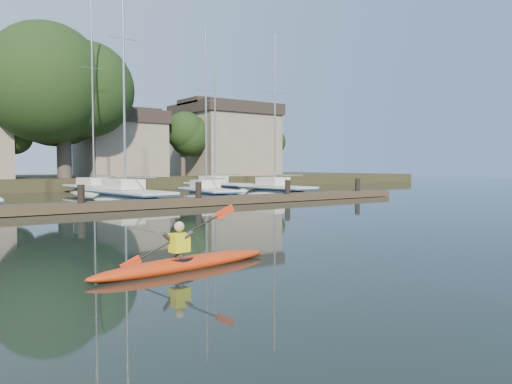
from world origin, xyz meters
TOP-DOWN VIEW (x-y plane):
  - ground at (0.00, 0.00)m, footprint 160.00×160.00m
  - kayak at (-5.20, 0.13)m, footprint 4.19×1.07m
  - dock at (0.00, 14.00)m, footprint 34.00×2.00m
  - sailboat_2 at (1.01, 18.67)m, footprint 2.84×9.70m
  - sailboat_3 at (6.61, 19.18)m, footprint 2.90×7.61m
  - sailboat_4 at (11.82, 18.57)m, footprint 2.68×7.44m
  - sailboat_6 at (2.06, 27.33)m, footprint 2.85×9.89m
  - sailboat_7 at (12.10, 26.91)m, footprint 3.42×8.19m
  - shore at (1.61, 40.29)m, footprint 90.00×25.25m

SIDE VIEW (x-z plane):
  - sailboat_4 at x=11.82m, z-range -6.42..6.01m
  - sailboat_2 at x=1.01m, z-range -8.13..7.73m
  - sailboat_7 at x=12.10m, z-range -6.60..6.22m
  - sailboat_6 at x=2.06m, z-range -7.93..7.57m
  - sailboat_3 at x=6.61m, z-range -6.16..5.80m
  - ground at x=0.00m, z-range 0.00..0.00m
  - kayak at x=-5.20m, z-range -0.50..0.83m
  - dock at x=0.00m, z-range -0.70..1.10m
  - shore at x=1.61m, z-range -3.15..9.60m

